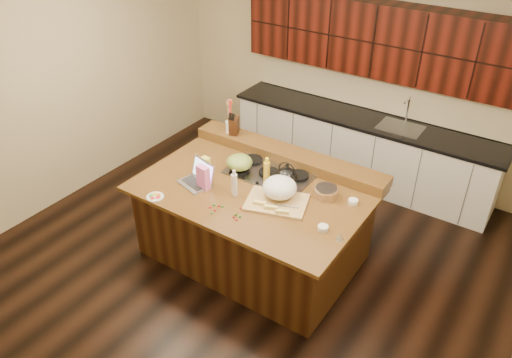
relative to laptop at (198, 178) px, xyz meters
The scene contains 33 objects.
room 0.69m from the laptop, 24.86° to the left, with size 5.52×5.02×2.72m.
island 0.79m from the laptop, 24.86° to the left, with size 2.40×1.60×0.92m.
back_ledge 1.09m from the laptop, 60.52° to the left, with size 2.40×0.30×0.12m, color black.
cooktop 0.77m from the laptop, 45.65° to the left, with size 0.92×0.52×0.05m.
back_counter 2.61m from the laptop, 71.32° to the left, with size 3.70×0.66×2.40m.
kettle 0.94m from the laptop, 26.58° to the left, with size 0.23×0.23×0.21m, color black.
green_bowl 0.48m from the laptop, 60.57° to the left, with size 0.29×0.29×0.16m, color olive.
laptop is the anchor object (origin of this frame).
oil_bottle 0.73m from the laptop, 31.81° to the left, with size 0.07×0.07×0.27m, color gold.
vinegar_bottle 0.46m from the laptop, ahead, with size 0.06×0.06×0.25m, color silver.
wooden_tray 0.90m from the laptop, 13.31° to the left, with size 0.70×0.60×0.24m.
ramekin_a 1.47m from the laptop, ahead, with size 0.10×0.10×0.04m, color white.
ramekin_b 1.30m from the laptop, 20.69° to the left, with size 0.10×0.10×0.04m, color white.
ramekin_c 1.63m from the laptop, 20.44° to the left, with size 0.10×0.10×0.04m, color white.
strainer_bowl 1.35m from the laptop, 22.93° to the left, with size 0.24×0.24×0.09m, color #996B3F.
kitchen_timer 1.66m from the laptop, ahead, with size 0.08×0.08×0.07m, color silver.
pink_bag 0.13m from the laptop, 23.56° to the right, with size 0.14×0.07×0.26m, color #F473CA.
candy_plate 0.50m from the laptop, 112.85° to the right, with size 0.18×0.18×0.01m, color white.
package_box 0.30m from the laptop, 113.80° to the left, with size 0.10×0.07×0.14m, color #F1E655.
utensil_crock 0.99m from the laptop, 106.01° to the left, with size 0.12×0.12×0.14m, color white.
knife_block 0.99m from the laptop, 102.98° to the left, with size 0.10×0.16×0.20m, color black.
gumdrop_0 0.79m from the laptop, 23.40° to the right, with size 0.02×0.02×0.02m, color red.
gumdrop_1 0.75m from the laptop, 18.80° to the right, with size 0.02×0.02×0.02m, color #198C26.
gumdrop_2 0.66m from the laptop, 11.60° to the right, with size 0.02×0.02×0.02m, color red.
gumdrop_3 0.59m from the laptop, 38.10° to the right, with size 0.02×0.02×0.02m, color #198C26.
gumdrop_4 0.74m from the laptop, 23.50° to the right, with size 0.02×0.02×0.02m, color red.
gumdrop_5 0.46m from the laptop, 31.35° to the right, with size 0.02×0.02×0.02m, color #198C26.
gumdrop_6 0.50m from the laptop, 26.88° to the right, with size 0.02×0.02×0.02m, color red.
gumdrop_7 0.71m from the laptop, 20.30° to the right, with size 0.02×0.02×0.02m, color #198C26.
gumdrop_8 0.49m from the laptop, 37.24° to the right, with size 0.02×0.02×0.02m, color red.
gumdrop_9 0.53m from the laptop, 24.04° to the right, with size 0.02×0.02×0.02m, color #198C26.
gumdrop_10 0.56m from the laptop, 33.70° to the right, with size 0.02×0.02×0.02m, color red.
gumdrop_11 0.76m from the laptop, 19.22° to the right, with size 0.02×0.02×0.02m, color #198C26.
Camera 1 is at (2.46, -3.60, 3.83)m, focal length 35.00 mm.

